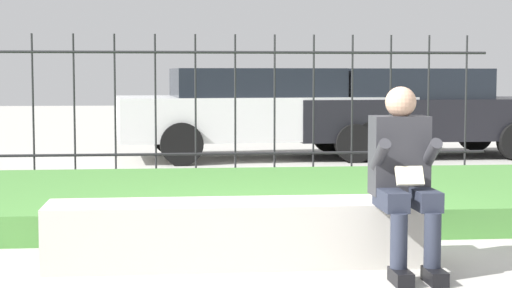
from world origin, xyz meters
name	(u,v)px	position (x,y,z in m)	size (l,w,h in m)	color
ground_plane	(283,263)	(0.00, 0.00, 0.00)	(60.00, 60.00, 0.00)	#B2AFA8
stone_bench	(241,236)	(-0.30, 0.00, 0.20)	(2.68, 0.54, 0.44)	beige
person_seated_reader	(403,171)	(0.77, -0.30, 0.67)	(0.42, 0.73, 1.24)	black
grass_berm	(252,198)	(0.00, 2.31, 0.12)	(8.22, 3.21, 0.25)	#4C893D
iron_fence	(235,106)	(0.00, 4.42, 0.94)	(6.22, 0.03, 1.80)	#232326
car_parked_right	(417,110)	(3.16, 7.52, 0.74)	(4.19, 1.96, 1.40)	black
car_parked_center	(264,110)	(0.69, 7.50, 0.76)	(4.78, 2.29, 1.41)	silver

